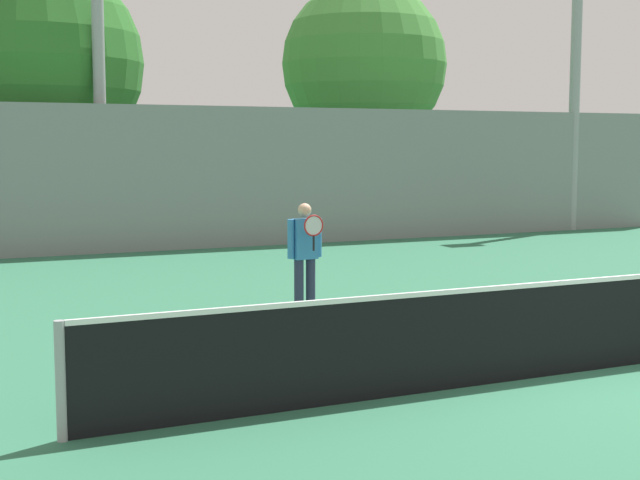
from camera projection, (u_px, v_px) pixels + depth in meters
ground_plane at (586, 371)px, 9.99m from camera, size 100.00×100.00×0.00m
tennis_net at (588, 324)px, 9.93m from camera, size 11.52×0.09×1.05m
tennis_player at (305, 253)px, 13.04m from camera, size 0.55×0.41×1.68m
light_pole_near_left at (97, 7)px, 20.75m from camera, size 0.90×0.60×10.18m
light_pole_far_right at (576, 57)px, 25.99m from camera, size 0.90×0.60×9.05m
back_fence at (218, 177)px, 21.69m from camera, size 28.43×0.06×3.46m
tree_green_tall at (34, 63)px, 22.79m from camera, size 5.53×5.53×7.38m
tree_dark_dense at (364, 65)px, 27.05m from camera, size 5.01×5.01×7.46m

